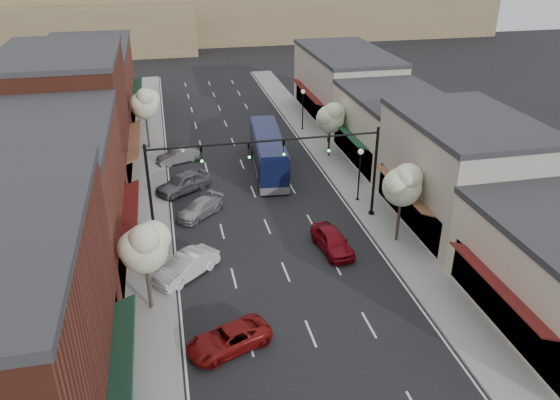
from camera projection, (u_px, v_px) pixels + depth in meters
ground at (293, 290)px, 32.66m from camera, size 160.00×160.00×0.00m
sidewalk_left at (149, 178)px, 47.19m from camera, size 2.80×73.00×0.15m
sidewalk_right at (334, 162)px, 50.42m from camera, size 2.80×73.00×0.15m
curb_left at (165, 177)px, 47.46m from camera, size 0.25×73.00×0.17m
curb_right at (320, 163)px, 50.15m from camera, size 0.25×73.00×0.17m
bldg_left_midnear at (43, 200)px, 33.10m from camera, size 10.14×14.10×9.40m
bldg_left_midfar at (69, 118)px, 45.01m from camera, size 10.14×14.10×10.90m
bldg_left_far at (90, 85)px, 59.55m from camera, size 10.14×18.10×8.40m
bldg_right_midnear at (461, 172)px, 38.80m from camera, size 9.14×12.10×7.90m
bldg_right_midfar at (393, 128)px, 49.62m from camera, size 9.14×12.10×6.40m
bldg_right_far at (345, 84)px, 61.64m from camera, size 9.14×16.10×7.40m
hill_far at (187, 4)px, 108.67m from camera, size 120.00×30.00×12.00m
hill_near at (47, 28)px, 94.28m from camera, size 50.00×20.00×8.00m
signal_mast_right at (344, 161)px, 38.67m from camera, size 8.22×0.46×7.00m
signal_mast_left at (184, 175)px, 36.52m from camera, size 8.22×0.46×7.00m
tree_right_near at (403, 183)px, 35.73m from camera, size 2.85×2.65×5.95m
tree_right_far at (331, 117)px, 49.92m from camera, size 2.85×2.65×5.43m
tree_left_near at (144, 246)px, 29.15m from camera, size 2.85×2.65×5.69m
tree_left_far at (145, 103)px, 51.71m from camera, size 2.85×2.65×6.13m
lamp_post_near at (360, 166)px, 42.00m from camera, size 0.44×0.44×4.44m
lamp_post_far at (303, 103)px, 57.30m from camera, size 0.44×0.44×4.44m
coach_bus at (268, 152)px, 48.13m from camera, size 3.44×11.26×3.39m
red_hatchback at (332, 241)px, 36.41m from camera, size 2.27×4.57×1.50m
parked_car_a at (229, 339)px, 27.88m from camera, size 4.85×3.46×1.23m
parked_car_b at (186, 266)px, 33.67m from camera, size 4.43×4.13×1.48m
parked_car_c at (200, 208)px, 40.92m from camera, size 4.19×4.15×1.22m
parked_car_d at (183, 182)px, 44.58m from camera, size 5.06×4.26×1.63m
parked_car_e at (178, 156)px, 50.25m from camera, size 4.15×2.60×1.29m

